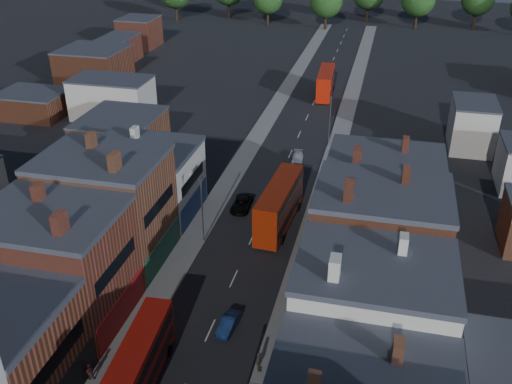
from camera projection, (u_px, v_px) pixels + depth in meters
The scene contains 12 objects.
pavement_west at pixel (238, 166), 82.24m from camera, with size 3.00×200.00×0.12m, color gray.
pavement_east at pixel (328, 175), 79.55m from camera, with size 3.00×200.00×0.12m, color gray.
lamp_post_2 at pixel (202, 205), 62.63m from camera, with size 0.25×0.70×8.12m.
lamp_post_3 at pixel (330, 118), 86.21m from camera, with size 0.25×0.70×8.12m.
bus_0 at pixel (141, 360), 45.25m from camera, with size 3.16×10.53×4.49m.
bus_1 at pixel (279, 204), 66.61m from camera, with size 3.70×12.44×5.30m.
bus_2 at pixel (326, 82), 108.83m from camera, with size 3.38×11.69×4.99m.
car_1 at pixel (228, 324), 51.68m from camera, with size 1.27×3.64×1.20m, color navy.
car_2 at pixel (242, 204), 71.15m from camera, with size 2.20×4.77×1.33m, color black.
car_3 at pixel (298, 158), 83.64m from camera, with size 1.55×3.81×1.10m, color white.
ped_1 at pixel (90, 371), 46.19m from camera, with size 0.78×0.43×1.60m, color #3C1818.
ped_3 at pixel (259, 362), 46.89m from camera, with size 1.11×0.50×1.89m, color #59554C.
Camera 1 is at (13.36, -21.64, 35.52)m, focal length 40.00 mm.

